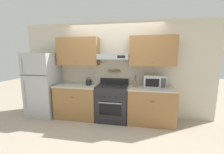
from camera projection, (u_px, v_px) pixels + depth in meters
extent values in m
plane|color=#B2A38E|center=(110.00, 125.00, 3.34)|extent=(16.00, 16.00, 0.00)
cube|color=beige|center=(115.00, 70.00, 3.81)|extent=(5.20, 0.08, 2.55)
cube|color=olive|center=(78.00, 52.00, 3.70)|extent=(1.11, 0.33, 0.73)
sphere|color=brown|center=(76.00, 62.00, 3.57)|extent=(0.02, 0.02, 0.02)
cube|color=olive|center=(152.00, 51.00, 3.37)|extent=(1.11, 0.33, 0.73)
sphere|color=brown|center=(153.00, 62.00, 3.24)|extent=(0.02, 0.02, 0.02)
cube|color=#ADAFB5|center=(113.00, 57.00, 3.54)|extent=(0.80, 0.37, 0.14)
cube|color=black|center=(121.00, 57.00, 3.31)|extent=(0.19, 0.01, 0.06)
cube|color=olive|center=(114.00, 72.00, 3.74)|extent=(0.34, 0.07, 0.02)
cylinder|color=olive|center=(109.00, 70.00, 3.76)|extent=(0.03, 0.03, 0.06)
cylinder|color=olive|center=(112.00, 70.00, 3.75)|extent=(0.03, 0.03, 0.06)
cylinder|color=olive|center=(114.00, 70.00, 3.74)|extent=(0.03, 0.03, 0.06)
cylinder|color=olive|center=(117.00, 70.00, 3.72)|extent=(0.03, 0.03, 0.06)
cylinder|color=olive|center=(119.00, 70.00, 3.71)|extent=(0.03, 0.03, 0.06)
cube|color=olive|center=(78.00, 101.00, 3.76)|extent=(1.11, 0.63, 0.86)
cube|color=#B7B2A3|center=(77.00, 85.00, 3.70)|extent=(1.14, 0.66, 0.03)
cylinder|color=brown|center=(72.00, 97.00, 3.41)|extent=(0.10, 0.01, 0.01)
cube|color=olive|center=(150.00, 106.00, 3.43)|extent=(1.11, 0.63, 0.86)
cube|color=#B7B2A3|center=(151.00, 88.00, 3.36)|extent=(1.14, 0.66, 0.03)
cylinder|color=brown|center=(152.00, 102.00, 3.08)|extent=(0.10, 0.01, 0.01)
cube|color=#232326|center=(112.00, 103.00, 3.58)|extent=(0.79, 0.64, 0.91)
cube|color=black|center=(110.00, 110.00, 3.28)|extent=(0.54, 0.01, 0.25)
cylinder|color=#ADAFB5|center=(110.00, 103.00, 3.23)|extent=(0.55, 0.02, 0.02)
cube|color=black|center=(112.00, 86.00, 3.51)|extent=(0.79, 0.64, 0.01)
cylinder|color=#232326|center=(104.00, 86.00, 3.39)|extent=(0.11, 0.11, 0.02)
cylinder|color=#232326|center=(119.00, 87.00, 3.33)|extent=(0.11, 0.11, 0.02)
cylinder|color=#232326|center=(106.00, 84.00, 3.69)|extent=(0.11, 0.11, 0.02)
cylinder|color=#232326|center=(120.00, 84.00, 3.62)|extent=(0.11, 0.11, 0.02)
cylinder|color=black|center=(98.00, 96.00, 3.27)|extent=(0.03, 0.02, 0.03)
cylinder|color=black|center=(104.00, 97.00, 3.24)|extent=(0.03, 0.02, 0.03)
cylinder|color=black|center=(110.00, 97.00, 3.22)|extent=(0.03, 0.02, 0.03)
cylinder|color=black|center=(116.00, 97.00, 3.20)|extent=(0.03, 0.02, 0.03)
cylinder|color=black|center=(122.00, 98.00, 3.17)|extent=(0.03, 0.02, 0.03)
cube|color=#232326|center=(114.00, 81.00, 3.79)|extent=(0.79, 0.04, 0.13)
cube|color=#ADAFB5|center=(43.00, 85.00, 3.83)|extent=(0.77, 0.70, 1.74)
cube|color=black|center=(33.00, 75.00, 3.44)|extent=(0.77, 0.01, 0.01)
cylinder|color=#ADAFB5|center=(22.00, 66.00, 3.44)|extent=(0.02, 0.02, 0.38)
cylinder|color=#ADAFB5|center=(24.00, 94.00, 3.55)|extent=(0.02, 0.02, 0.73)
cylinder|color=#232326|center=(89.00, 83.00, 3.67)|extent=(0.16, 0.16, 0.12)
ellipsoid|color=#232326|center=(89.00, 81.00, 3.66)|extent=(0.14, 0.14, 0.07)
sphere|color=black|center=(89.00, 79.00, 3.66)|extent=(0.02, 0.02, 0.02)
cylinder|color=#232326|center=(91.00, 82.00, 3.66)|extent=(0.10, 0.03, 0.08)
torus|color=black|center=(89.00, 80.00, 3.66)|extent=(0.14, 0.01, 0.14)
cube|color=#ADAFB5|center=(154.00, 81.00, 3.38)|extent=(0.52, 0.35, 0.30)
cube|color=black|center=(152.00, 83.00, 3.22)|extent=(0.31, 0.01, 0.19)
cube|color=#38383D|center=(163.00, 83.00, 3.18)|extent=(0.10, 0.01, 0.21)
cylinder|color=#8E7051|center=(135.00, 84.00, 3.46)|extent=(0.10, 0.10, 0.14)
cylinder|color=olive|center=(135.00, 78.00, 3.43)|extent=(0.01, 0.05, 0.16)
cylinder|color=#28282B|center=(136.00, 78.00, 3.43)|extent=(0.01, 0.04, 0.16)
cylinder|color=#B2B2B7|center=(136.00, 78.00, 3.44)|extent=(0.01, 0.03, 0.16)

